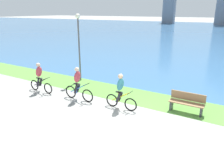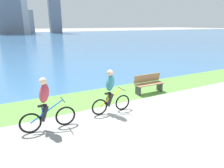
# 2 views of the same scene
# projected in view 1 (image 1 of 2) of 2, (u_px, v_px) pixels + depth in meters

# --- Properties ---
(ground_plane) EXTENTS (300.00, 300.00, 0.00)m
(ground_plane) POSITION_uv_depth(u_px,v_px,m) (133.00, 124.00, 8.76)
(ground_plane) COLOR gray
(grass_strip_bayside) EXTENTS (120.00, 2.18, 0.01)m
(grass_strip_bayside) POSITION_uv_depth(u_px,v_px,m) (157.00, 101.00, 11.00)
(grass_strip_bayside) COLOR #59933D
(grass_strip_bayside) RESTS_ON ground
(cyclist_lead) EXTENTS (1.59, 0.52, 1.66)m
(cyclist_lead) POSITION_uv_depth(u_px,v_px,m) (121.00, 92.00, 9.89)
(cyclist_lead) COLOR black
(cyclist_lead) RESTS_ON ground
(cyclist_trailing) EXTENTS (1.74, 0.52, 1.70)m
(cyclist_trailing) POSITION_uv_depth(u_px,v_px,m) (78.00, 84.00, 10.89)
(cyclist_trailing) COLOR black
(cyclist_trailing) RESTS_ON ground
(cyclist_distant_rear) EXTENTS (1.68, 0.52, 1.64)m
(cyclist_distant_rear) POSITION_uv_depth(u_px,v_px,m) (40.00, 77.00, 11.99)
(cyclist_distant_rear) COLOR black
(cyclist_distant_rear) RESTS_ON ground
(bench_near_path) EXTENTS (1.50, 0.47, 0.90)m
(bench_near_path) POSITION_uv_depth(u_px,v_px,m) (187.00, 103.00, 9.66)
(bench_near_path) COLOR olive
(bench_near_path) RESTS_ON ground
(lamppost_tall) EXTENTS (0.28, 0.28, 4.14)m
(lamppost_tall) POSITION_uv_depth(u_px,v_px,m) (79.00, 38.00, 13.40)
(lamppost_tall) COLOR #595960
(lamppost_tall) RESTS_ON ground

